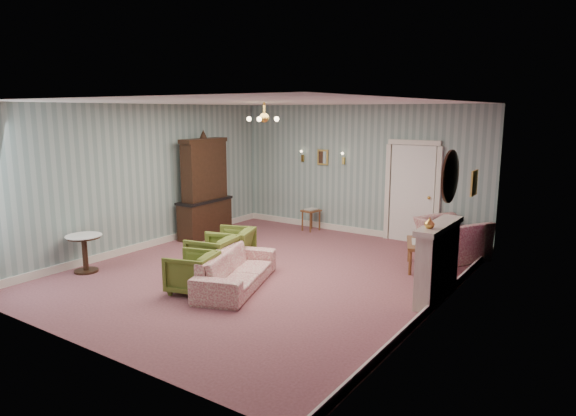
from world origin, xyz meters
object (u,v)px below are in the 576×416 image
Objects in this scene: coffee_table at (422,255)px; olive_chair_c at (232,244)px; sofa_chintz at (236,264)px; wingback_chair at (452,232)px; side_table_black at (433,257)px; pedestal_table at (85,253)px; olive_chair_b at (213,253)px; olive_chair_a at (192,270)px; fireplace at (438,262)px; dresser at (204,185)px.

olive_chair_c is at bearing -150.91° from coffee_table.
sofa_chintz is at bearing -129.50° from coffee_table.
wingback_chair reaches higher than side_table_black.
olive_chair_b is at bearing 31.03° from pedestal_table.
wingback_chair reaches higher than olive_chair_c.
olive_chair_a is at bearing -2.59° from olive_chair_c.
sofa_chintz is (0.42, 0.56, 0.04)m from olive_chair_a.
side_table_black is (2.34, 2.51, -0.11)m from sofa_chintz.
fireplace is (3.56, 0.97, 0.21)m from olive_chair_b.
olive_chair_a is at bearing -150.87° from fireplace.
dresser is 4.25× the size of side_table_black.
olive_chair_a is 0.93× the size of olive_chair_b.
sofa_chintz reaches higher than olive_chair_a.
olive_chair_b is at bearing -46.85° from dresser.
sofa_chintz reaches higher than side_table_black.
pedestal_table is at bearing -69.96° from olive_chair_b.
coffee_table is 1.44× the size of pedestal_table.
fireplace is 1.54m from coffee_table.
wingback_chair is 1.20× the size of coffee_table.
side_table_black is 6.05m from pedestal_table.
pedestal_table is (-2.67, -0.88, -0.05)m from sofa_chintz.
wingback_chair reaches higher than pedestal_table.
sofa_chintz is at bearing 127.07° from olive_chair_a.
dresser is 3.16m from pedestal_table.
fireplace reaches higher than sofa_chintz.
side_table_black is at bearing 1.26° from dresser.
olive_chair_a is 3.70m from fireplace.
dresser is (-1.83, 1.26, 0.79)m from olive_chair_c.
olive_chair_c is at bearing -174.86° from fireplace.
pedestal_table reaches higher than side_table_black.
olive_chair_a is 0.60× the size of wingback_chair.
olive_chair_c reaches higher than side_table_black.
side_table_black is at bearing 34.13° from pedestal_table.
wingback_chair is (3.09, 3.31, 0.13)m from olive_chair_b.
fireplace is at bearing -12.19° from dresser.
coffee_table is at bearing -59.35° from sofa_chintz.
olive_chair_a is 0.70m from sofa_chintz.
olive_chair_b is 0.32× the size of dresser.
olive_chair_c is 3.59m from side_table_black.
olive_chair_c is 1.11× the size of pedestal_table.
fireplace reaches higher than olive_chair_c.
sofa_chintz is 2.05× the size of coffee_table.
olive_chair_b is at bearing -164.76° from fireplace.
sofa_chintz is 0.85× the size of dresser.
sofa_chintz is 3.60× the size of side_table_black.
pedestal_table is (-1.80, -1.79, -0.04)m from olive_chair_c.
pedestal_table is (-2.25, -0.32, -0.01)m from olive_chair_a.
dresser is 5.62m from fireplace.
wingback_chair is at bearing 90.05° from side_table_black.
olive_chair_a is 0.89m from olive_chair_b.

